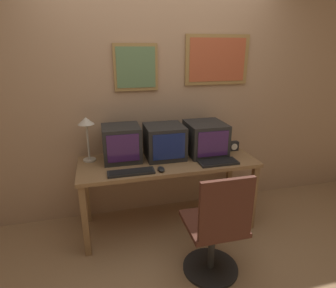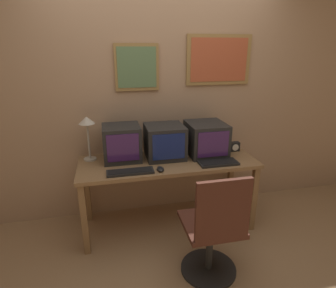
{
  "view_description": "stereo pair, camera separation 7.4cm",
  "coord_description": "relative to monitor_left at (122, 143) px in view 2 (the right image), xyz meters",
  "views": [
    {
      "loc": [
        -0.65,
        -1.82,
        1.83
      ],
      "look_at": [
        0.0,
        0.72,
        0.92
      ],
      "focal_mm": 30.0,
      "sensor_mm": 36.0,
      "label": 1
    },
    {
      "loc": [
        -0.57,
        -1.84,
        1.83
      ],
      "look_at": [
        0.0,
        0.72,
        0.92
      ],
      "focal_mm": 30.0,
      "sensor_mm": 36.0,
      "label": 2
    }
  ],
  "objects": [
    {
      "name": "monitor_center",
      "position": [
        0.43,
        -0.03,
        -0.01
      ],
      "size": [
        0.39,
        0.38,
        0.34
      ],
      "color": "black",
      "rests_on": "desk"
    },
    {
      "name": "keyboard_main",
      "position": [
        0.04,
        -0.35,
        -0.16
      ],
      "size": [
        0.43,
        0.13,
        0.03
      ],
      "color": "black",
      "rests_on": "desk"
    },
    {
      "name": "monitor_right",
      "position": [
        0.88,
        -0.04,
        -0.01
      ],
      "size": [
        0.39,
        0.42,
        0.34
      ],
      "color": "black",
      "rests_on": "desk"
    },
    {
      "name": "desk",
      "position": [
        0.44,
        -0.14,
        -0.26
      ],
      "size": [
        1.77,
        0.65,
        0.75
      ],
      "color": "olive",
      "rests_on": "ground_plane"
    },
    {
      "name": "wall_back",
      "position": [
        0.45,
        0.29,
        0.38
      ],
      "size": [
        8.0,
        0.08,
        2.6
      ],
      "color": "tan",
      "rests_on": "ground_plane"
    },
    {
      "name": "mouse_near_keyboard",
      "position": [
        0.32,
        -0.36,
        -0.16
      ],
      "size": [
        0.06,
        0.11,
        0.03
      ],
      "color": "black",
      "rests_on": "desk"
    },
    {
      "name": "desk_lamp",
      "position": [
        -0.32,
        0.06,
        0.17
      ],
      "size": [
        0.16,
        0.16,
        0.45
      ],
      "color": "#B2A899",
      "rests_on": "desk"
    },
    {
      "name": "desk_clock",
      "position": [
        1.21,
        -0.02,
        -0.13
      ],
      "size": [
        0.11,
        0.07,
        0.1
      ],
      "color": "black",
      "rests_on": "desk"
    },
    {
      "name": "monitor_left",
      "position": [
        0.0,
        0.0,
        0.0
      ],
      "size": [
        0.37,
        0.35,
        0.35
      ],
      "color": "black",
      "rests_on": "desk"
    },
    {
      "name": "keyboard_side",
      "position": [
        0.9,
        -0.33,
        -0.16
      ],
      "size": [
        0.38,
        0.17,
        0.03
      ],
      "color": "black",
      "rests_on": "desk"
    },
    {
      "name": "ground_plane",
      "position": [
        0.44,
        -0.85,
        -0.92
      ],
      "size": [
        14.0,
        14.0,
        0.0
      ],
      "primitive_type": "plane",
      "color": "#93704C"
    },
    {
      "name": "office_chair",
      "position": [
        0.64,
        -0.93,
        -0.51
      ],
      "size": [
        0.48,
        0.48,
        0.96
      ],
      "color": "black",
      "rests_on": "ground_plane"
    }
  ]
}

